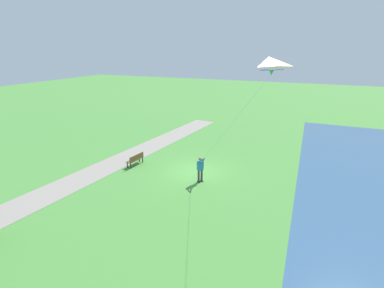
# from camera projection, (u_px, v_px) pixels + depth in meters

# --- Properties ---
(ground_plane) EXTENTS (120.00, 120.00, 0.00)m
(ground_plane) POSITION_uv_depth(u_px,v_px,m) (195.00, 171.00, 19.64)
(ground_plane) COLOR #4C8E3D
(walkway_path) EXTENTS (6.41, 32.05, 0.02)m
(walkway_path) POSITION_uv_depth(u_px,v_px,m) (105.00, 168.00, 20.28)
(walkway_path) COLOR gray
(walkway_path) RESTS_ON ground
(person_kite_flyer) EXTENTS (0.62, 0.55, 1.83)m
(person_kite_flyer) POSITION_uv_depth(u_px,v_px,m) (200.00, 167.00, 17.79)
(person_kite_flyer) COLOR #232328
(person_kite_flyer) RESTS_ON ground
(flying_kite) EXTENTS (4.48, 3.11, 6.14)m
(flying_kite) POSITION_uv_depth(u_px,v_px,m) (268.00, 68.00, 11.80)
(flying_kite) COLOR yellow
(park_bench_near_walkway) EXTENTS (0.63, 1.54, 0.88)m
(park_bench_near_walkway) POSITION_uv_depth(u_px,v_px,m) (136.00, 159.00, 20.54)
(park_bench_near_walkway) COLOR brown
(park_bench_near_walkway) RESTS_ON ground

